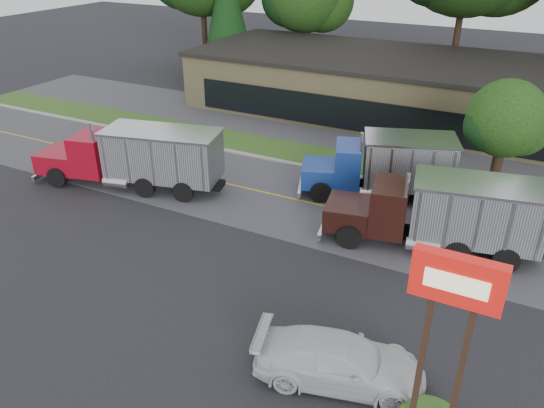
{
  "coord_description": "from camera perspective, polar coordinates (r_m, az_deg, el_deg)",
  "views": [
    {
      "loc": [
        11.34,
        -13.7,
        12.7
      ],
      "look_at": [
        1.68,
        4.92,
        1.8
      ],
      "focal_mm": 35.0,
      "sensor_mm": 36.0,
      "label": 1
    }
  ],
  "objects": [
    {
      "name": "dump_truck_red",
      "position": [
        29.63,
        -14.17,
        5.03
      ],
      "size": [
        10.72,
        4.85,
        3.36
      ],
      "rotation": [
        0.0,
        0.0,
        3.38
      ],
      "color": "black",
      "rests_on": "ground"
    },
    {
      "name": "strip_mall",
      "position": [
        42.17,
        14.03,
        11.96
      ],
      "size": [
        32.0,
        12.0,
        4.0
      ],
      "primitive_type": "cube",
      "color": "tan",
      "rests_on": "ground"
    },
    {
      "name": "curb",
      "position": [
        31.84,
        4.2,
        3.87
      ],
      "size": [
        60.0,
        0.3,
        0.12
      ],
      "primitive_type": "cube",
      "color": "#9E9E99",
      "rests_on": "ground"
    },
    {
      "name": "tree_verge",
      "position": [
        30.1,
        23.98,
        8.04
      ],
      "size": [
        4.28,
        4.03,
        6.11
      ],
      "color": "#382619",
      "rests_on": "ground"
    },
    {
      "name": "far_parking",
      "position": [
        37.76,
        8.39,
        7.5
      ],
      "size": [
        60.0,
        7.0,
        0.02
      ],
      "primitive_type": "cube",
      "color": "#5A5A5F",
      "rests_on": "ground"
    },
    {
      "name": "center_line",
      "position": [
        28.38,
        0.79,
        0.87
      ],
      "size": [
        60.0,
        0.12,
        0.01
      ],
      "primitive_type": "cube",
      "color": "gold",
      "rests_on": "ground"
    },
    {
      "name": "rally_car",
      "position": [
        17.32,
        7.25,
        -16.35
      ],
      "size": [
        5.72,
        3.46,
        1.55
      ],
      "primitive_type": "imported",
      "rotation": [
        0.0,
        0.0,
        1.83
      ],
      "color": "silver",
      "rests_on": "ground"
    },
    {
      "name": "dump_truck_maroon",
      "position": [
        24.14,
        18.1,
        -0.83
      ],
      "size": [
        9.45,
        4.21,
        3.36
      ],
      "rotation": [
        0.0,
        0.0,
        3.33
      ],
      "color": "black",
      "rests_on": "ground"
    },
    {
      "name": "bilo_sign",
      "position": [
        15.5,
        17.39,
        -17.7
      ],
      "size": [
        2.2,
        1.9,
        5.95
      ],
      "color": "#6B6054",
      "rests_on": "ground"
    },
    {
      "name": "evergreen_left",
      "position": [
        51.95,
        -4.87,
        20.26
      ],
      "size": [
        5.03,
        5.03,
        11.43
      ],
      "color": "#382619",
      "rests_on": "ground"
    },
    {
      "name": "road",
      "position": [
        28.38,
        0.79,
        0.87
      ],
      "size": [
        60.0,
        8.0,
        0.02
      ],
      "primitive_type": "cube",
      "color": "#5A5A5F",
      "rests_on": "ground"
    },
    {
      "name": "dump_truck_blue",
      "position": [
        28.26,
        12.23,
        4.12
      ],
      "size": [
        8.14,
        4.94,
        3.36
      ],
      "rotation": [
        0.0,
        0.0,
        3.48
      ],
      "color": "black",
      "rests_on": "ground"
    },
    {
      "name": "grass_verge",
      "position": [
        33.37,
        5.45,
        4.96
      ],
      "size": [
        60.0,
        3.4,
        0.03
      ],
      "primitive_type": "cube",
      "color": "#28541D",
      "rests_on": "ground"
    },
    {
      "name": "ground",
      "position": [
        21.86,
        -10.01,
        -8.56
      ],
      "size": [
        140.0,
        140.0,
        0.0
      ],
      "primitive_type": "plane",
      "color": "#2E2E33",
      "rests_on": "ground"
    }
  ]
}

